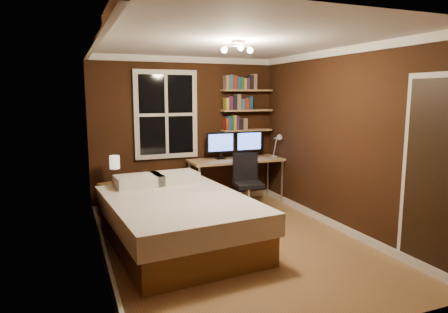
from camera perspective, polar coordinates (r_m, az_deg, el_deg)
name	(u,v)px	position (r m, az deg, el deg)	size (l,w,h in m)	color
floor	(234,244)	(5.20, 1.46, -12.36)	(4.20, 4.20, 0.00)	#98623C
wall_back	(186,132)	(6.86, -5.44, 3.55)	(3.20, 0.04, 2.50)	black
wall_left	(98,154)	(4.51, -17.50, 0.36)	(0.04, 4.20, 2.50)	black
wall_right	(342,141)	(5.71, 16.45, 2.14)	(0.04, 4.20, 2.50)	black
ceiling	(235,41)	(4.89, 1.58, 16.11)	(3.20, 4.20, 0.02)	white
window	(166,115)	(6.71, -8.28, 5.95)	(1.06, 0.06, 1.46)	silver
door	(437,179)	(4.63, 28.11, -2.89)	(0.03, 0.82, 2.05)	black
ceiling_fixture	(238,49)	(4.78, 2.07, 15.05)	(0.44, 0.44, 0.18)	beige
bookshelf_lower	(246,130)	(7.13, 3.21, 3.77)	(0.92, 0.22, 0.03)	#A98152
books_row_lower	(246,123)	(7.11, 3.22, 4.82)	(0.42, 0.16, 0.23)	maroon
bookshelf_middle	(247,110)	(7.10, 3.24, 6.59)	(0.92, 0.22, 0.03)	#A98152
books_row_middle	(247,103)	(7.10, 3.25, 7.64)	(0.42, 0.16, 0.23)	navy
bookshelf_upper	(247,90)	(7.10, 3.26, 9.41)	(0.92, 0.22, 0.03)	#A98152
books_row_upper	(247,83)	(7.10, 3.27, 10.46)	(0.54, 0.16, 0.23)	#255632
bed	(178,220)	(5.10, -6.65, -8.94)	(1.82, 2.39, 0.77)	brown
nightstand	(116,200)	(6.44, -15.14, -6.03)	(0.42, 0.42, 0.52)	brown
bedside_lamp	(115,170)	(6.33, -15.31, -1.84)	(0.15, 0.15, 0.43)	#EDE4C8
radiator	(171,188)	(6.82, -7.59, -4.54)	(0.41, 0.14, 0.62)	silver
desk	(236,162)	(6.89, 1.77, -0.84)	(1.64, 0.62, 0.78)	#A98152
monitor_left	(221,146)	(6.82, -0.49, 1.54)	(0.50, 0.12, 0.46)	black
monitor_right	(249,144)	(7.04, 3.58, 1.74)	(0.50, 0.12, 0.46)	black
desk_lamp	(277,145)	(7.04, 7.62, 1.60)	(0.14, 0.32, 0.44)	silver
office_chair	(247,191)	(6.41, 3.37, -4.92)	(0.52, 0.52, 0.95)	black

